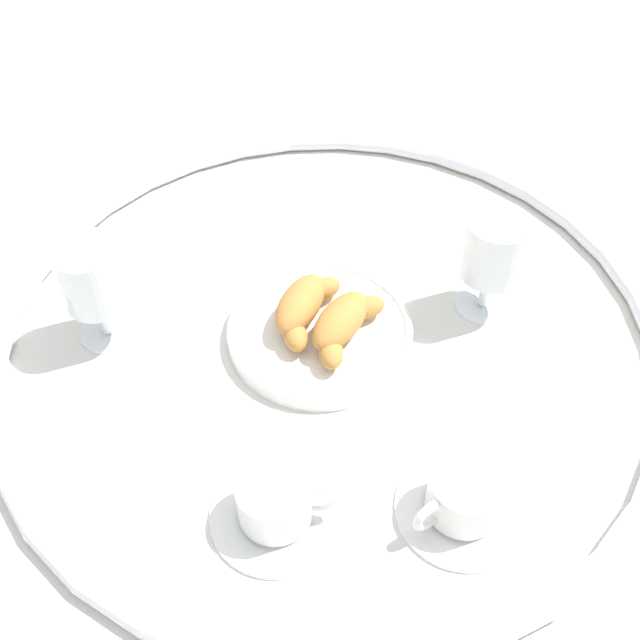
{
  "coord_description": "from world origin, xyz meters",
  "views": [
    {
      "loc": [
        0.62,
        0.02,
        0.72
      ],
      "look_at": [
        -0.0,
        -0.01,
        0.03
      ],
      "focal_mm": 43.43,
      "sensor_mm": 36.0,
      "label": 1
    }
  ],
  "objects": [
    {
      "name": "pastry_plate",
      "position": [
        -0.0,
        -0.01,
        0.01
      ],
      "size": [
        0.23,
        0.23,
        0.02
      ],
      "color": "white",
      "rests_on": "ground_plane"
    },
    {
      "name": "ground_plane",
      "position": [
        0.0,
        0.0,
        0.0
      ],
      "size": [
        2.2,
        2.2,
        0.0
      ],
      "primitive_type": "plane",
      "color": "silver"
    },
    {
      "name": "juice_glass_left",
      "position": [
        0.01,
        -0.27,
        0.09
      ],
      "size": [
        0.08,
        0.08,
        0.14
      ],
      "color": "white",
      "rests_on": "ground_plane"
    },
    {
      "name": "croissant_large",
      "position": [
        -0.01,
        -0.03,
        0.04
      ],
      "size": [
        0.13,
        0.09,
        0.04
      ],
      "color": "#BC7A38",
      "rests_on": "pastry_plate"
    },
    {
      "name": "croissant_small",
      "position": [
        0.01,
        0.02,
        0.04
      ],
      "size": [
        0.12,
        0.1,
        0.04
      ],
      "color": "#BC7A38",
      "rests_on": "pastry_plate"
    },
    {
      "name": "juice_glass_right",
      "position": [
        -0.06,
        0.19,
        0.09
      ],
      "size": [
        0.08,
        0.08,
        0.14
      ],
      "color": "white",
      "rests_on": "ground_plane"
    },
    {
      "name": "coffee_cup_near",
      "position": [
        0.24,
        -0.04,
        0.03
      ],
      "size": [
        0.14,
        0.14,
        0.06
      ],
      "color": "white",
      "rests_on": "ground_plane"
    },
    {
      "name": "table_chrome_rim",
      "position": [
        0.0,
        0.0,
        0.01
      ],
      "size": [
        0.81,
        0.81,
        0.02
      ],
      "primitive_type": "torus",
      "color": "silver",
      "rests_on": "ground_plane"
    },
    {
      "name": "coffee_cup_far",
      "position": [
        0.23,
        0.14,
        0.03
      ],
      "size": [
        0.14,
        0.14,
        0.06
      ],
      "color": "white",
      "rests_on": "ground_plane"
    }
  ]
}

